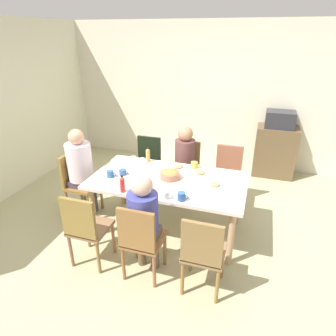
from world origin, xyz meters
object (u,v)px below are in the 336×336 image
person_2 (81,165)px  cup_1 (182,196)px  plate_0 (200,173)px  cup_4 (142,161)px  cup_3 (166,195)px  plate_1 (214,185)px  chair_0 (86,227)px  chair_6 (147,162)px  person_1 (185,157)px  bottle_1 (122,184)px  cup_0 (133,159)px  dining_table (168,184)px  person_4 (144,216)px  chair_3 (227,173)px  plate_2 (178,167)px  cup_2 (110,174)px  bowl_0 (170,175)px  chair_4 (141,238)px  chair_1 (186,167)px  chair_2 (77,180)px  chair_5 (203,251)px  microwave (280,119)px  bottle_0 (148,155)px  cup_6 (194,165)px  cup_5 (123,172)px

person_2 → cup_1: 1.59m
plate_0 → cup_4: bearing=175.4°
cup_3 → plate_1: bearing=43.9°
chair_0 → chair_6: 1.78m
person_1 → bottle_1: 1.32m
cup_0 → cup_1: size_ratio=0.95×
dining_table → cup_4: size_ratio=15.89×
person_4 → person_2: bearing=147.2°
person_4 → bottle_1: bearing=138.6°
chair_3 → cup_1: (-0.34, -1.32, 0.28)m
chair_3 → plate_2: chair_3 is taller
cup_2 → cup_0: bearing=80.9°
plate_2 → bowl_0: bowl_0 is taller
plate_1 → cup_3: size_ratio=1.99×
chair_4 → person_4: bearing=90.0°
cup_3 → plate_2: bearing=96.2°
chair_4 → person_2: bearing=144.3°
plate_1 → cup_3: (-0.46, -0.44, 0.03)m
chair_1 → plate_1: chair_1 is taller
person_4 → bottle_1: size_ratio=5.79×
chair_2 → chair_5: size_ratio=1.00×
plate_1 → cup_4: size_ratio=1.90×
dining_table → chair_0: chair_0 is taller
plate_2 → person_1: bearing=94.0°
cup_1 → plate_1: bearing=55.7°
cup_0 → person_2: bearing=-150.9°
bowl_0 → cup_4: size_ratio=2.07×
person_2 → chair_3: size_ratio=1.40×
person_2 → cup_2: size_ratio=10.23×
chair_3 → microwave: 1.52m
chair_1 → person_2: (-1.24, -0.89, 0.25)m
chair_3 → bottle_1: 1.72m
chair_0 → bottle_1: (0.24, 0.44, 0.33)m
bottle_1 → cup_3: bearing=0.5°
bottle_1 → cup_0: bearing=105.8°
plate_2 → cup_4: cup_4 is taller
cup_4 → cup_2: bearing=-115.3°
person_2 → bottle_0: person_2 is taller
chair_6 → plate_1: chair_6 is taller
plate_0 → cup_6: 0.20m
cup_0 → chair_0: bearing=-90.6°
chair_5 → cup_3: size_ratio=7.88×
bowl_0 → cup_1: size_ratio=1.99×
plate_1 → cup_5: 1.16m
chair_3 → cup_3: size_ratio=7.88×
chair_0 → person_1: (0.63, 1.69, 0.20)m
person_2 → bowl_0: size_ratio=5.08×
plate_2 → chair_5: bearing=-64.1°
plate_1 → cup_6: size_ratio=1.83×
chair_2 → person_4: (1.33, -0.80, 0.20)m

